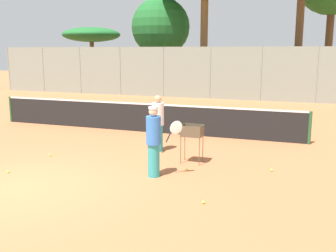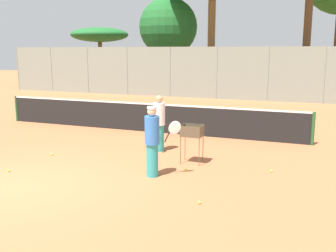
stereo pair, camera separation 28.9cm
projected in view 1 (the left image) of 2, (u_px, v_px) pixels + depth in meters
The scene contains 14 objects.
ground_plane at pixel (19, 189), 8.57m from camera, with size 80.00×80.00×0.00m, color #B7663D.
tennis_net at pixel (140, 117), 14.49m from camera, with size 11.95×0.10×1.07m.
back_fence at pixel (210, 73), 24.15m from camera, with size 30.90×0.08×3.18m.
tree_0 at pixel (161, 27), 29.38m from camera, with size 4.35×4.35×6.85m.
tree_3 at pixel (91, 35), 31.77m from camera, with size 4.68×4.68×4.79m.
player_white_outfit at pixel (158, 123), 11.60m from camera, with size 0.35×0.90×1.68m.
player_red_cap at pixel (154, 141), 9.24m from camera, with size 0.85×0.47×1.69m.
ball_cart at pixel (192, 134), 10.40m from camera, with size 0.56×0.41×1.03m.
tennis_ball_0 at pixel (50, 155), 11.20m from camera, with size 0.07×0.07×0.07m, color #D1E54C.
tennis_ball_1 at pixel (8, 172), 9.65m from camera, with size 0.07×0.07×0.07m, color #D1E54C.
tennis_ball_2 at pixel (271, 170), 9.79m from camera, with size 0.07×0.07×0.07m, color #D1E54C.
tennis_ball_4 at pixel (203, 202), 7.73m from camera, with size 0.07×0.07×0.07m, color #D1E54C.
tennis_ball_6 at pixel (187, 170), 9.82m from camera, with size 0.07×0.07×0.07m, color #D1E54C.
parked_car at pixel (128, 80), 31.08m from camera, with size 4.20×1.70×1.60m.
Camera 1 is at (5.84, -6.56, 2.97)m, focal length 42.00 mm.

